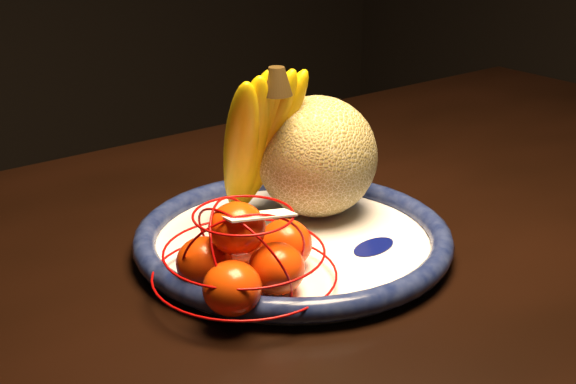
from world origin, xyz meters
TOP-DOWN VIEW (x-y plane):
  - dining_table at (0.10, -0.00)m, footprint 1.59×0.98m
  - fruit_bowl at (-0.08, -0.01)m, footprint 0.37×0.37m
  - cantaloupe at (-0.01, 0.04)m, footprint 0.15×0.15m
  - banana_bunch at (-0.08, 0.06)m, footprint 0.14×0.13m
  - mandarin_bag at (-0.18, -0.07)m, footprint 0.24×0.24m
  - price_tag at (-0.18, -0.09)m, footprint 0.07×0.04m

SIDE VIEW (x-z plane):
  - dining_table at x=0.10m, z-range 0.31..1.09m
  - fruit_bowl at x=-0.08m, z-range 0.78..0.81m
  - mandarin_bag at x=-0.18m, z-range 0.77..0.89m
  - cantaloupe at x=-0.01m, z-range 0.80..0.95m
  - price_tag at x=-0.18m, z-range 0.87..0.89m
  - banana_bunch at x=-0.08m, z-range 0.80..1.01m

